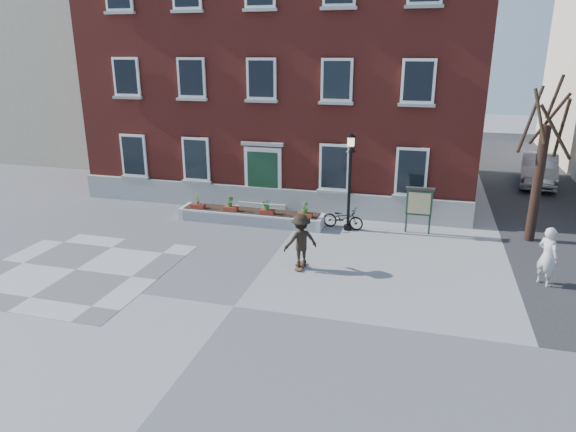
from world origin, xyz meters
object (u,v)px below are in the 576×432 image
(parked_car, at_px, (539,170))
(notice_board, at_px, (419,203))
(bystander, at_px, (547,256))
(bicycle, at_px, (343,218))
(skateboarder, at_px, (301,241))
(lamp_post, at_px, (350,169))

(parked_car, xyz_separation_m, notice_board, (-6.00, -9.61, 0.44))
(parked_car, bearing_deg, notice_board, -113.52)
(parked_car, height_order, bystander, bystander)
(bicycle, xyz_separation_m, skateboarder, (-0.71, -4.32, 0.53))
(bystander, distance_m, lamp_post, 7.68)
(bystander, bearing_deg, notice_board, 6.12)
(bystander, bearing_deg, lamp_post, 22.70)
(notice_board, bearing_deg, bystander, -43.80)
(lamp_post, bearing_deg, bystander, -27.22)
(bicycle, distance_m, skateboarder, 4.41)
(lamp_post, height_order, notice_board, lamp_post)
(bicycle, relative_size, skateboarder, 0.90)
(skateboarder, bearing_deg, lamp_post, 77.48)
(bicycle, distance_m, parked_car, 13.30)
(notice_board, height_order, skateboarder, notice_board)
(parked_car, bearing_deg, skateboarder, -115.84)
(lamp_post, bearing_deg, notice_board, 7.45)
(notice_board, distance_m, skateboarder, 5.84)
(parked_car, distance_m, notice_board, 11.34)
(parked_car, height_order, skateboarder, skateboarder)
(bystander, xyz_separation_m, lamp_post, (-6.68, 3.43, 1.60))
(bicycle, bearing_deg, bystander, -109.39)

